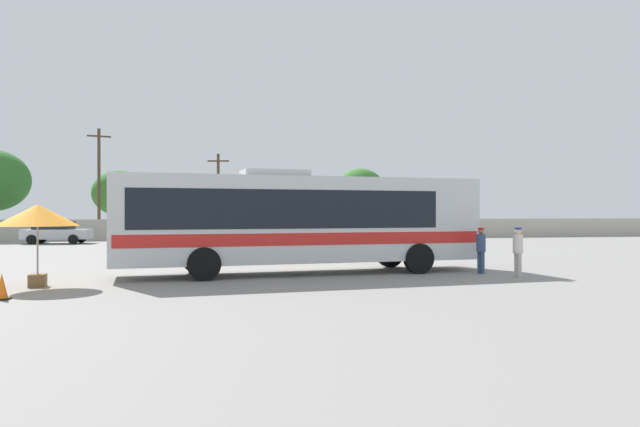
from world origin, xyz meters
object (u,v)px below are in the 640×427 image
object	(u,v)px
utility_pole_far	(218,194)
parked_car_second_silver	(150,231)
utility_pole_near	(99,182)
coach_bus_silver_red	(297,219)
parked_car_third_grey	(244,231)
roadside_tree_midright	(298,193)
traffic_cone_on_apron	(2,287)
parked_car_rightmost_grey	(336,231)
vendor_umbrella_near_gate_orange	(38,217)
parked_car_leftmost_silver	(56,232)
roadside_tree_right	(360,188)
attendant_by_bus_door	(481,247)
roadside_tree_midleft	(119,193)
passenger_waiting_on_apron	(518,249)

from	to	relation	value
utility_pole_far	parked_car_second_silver	bearing A→B (deg)	-124.63
utility_pole_near	utility_pole_far	size ratio (longest dim) A/B	1.24
coach_bus_silver_red	parked_car_third_grey	world-z (taller)	coach_bus_silver_red
utility_pole_near	roadside_tree_midright	size ratio (longest dim) A/B	1.63
parked_car_second_silver	parked_car_third_grey	world-z (taller)	parked_car_second_silver
coach_bus_silver_red	parked_car_third_grey	size ratio (longest dim) A/B	2.80
roadside_tree_midright	traffic_cone_on_apron	size ratio (longest dim) A/B	8.40
parked_car_rightmost_grey	traffic_cone_on_apron	bearing A→B (deg)	-118.04
utility_pole_near	roadside_tree_midright	bearing A→B (deg)	5.60
parked_car_second_silver	roadside_tree_midright	world-z (taller)	roadside_tree_midright
vendor_umbrella_near_gate_orange	parked_car_rightmost_grey	world-z (taller)	vendor_umbrella_near_gate_orange
parked_car_leftmost_silver	parked_car_second_silver	world-z (taller)	parked_car_leftmost_silver
roadside_tree_right	roadside_tree_midright	bearing A→B (deg)	173.09
parked_car_rightmost_grey	traffic_cone_on_apron	size ratio (longest dim) A/B	6.56
coach_bus_silver_red	attendant_by_bus_door	xyz separation A→B (m)	(6.23, -1.19, -0.99)
utility_pole_far	roadside_tree_midleft	size ratio (longest dim) A/B	1.24
parked_car_leftmost_silver	traffic_cone_on_apron	bearing A→B (deg)	-78.83
vendor_umbrella_near_gate_orange	parked_car_third_grey	world-z (taller)	vendor_umbrella_near_gate_orange
vendor_umbrella_near_gate_orange	roadside_tree_midright	bearing A→B (deg)	69.12
coach_bus_silver_red	parked_car_third_grey	xyz separation A→B (m)	(-0.51, 22.05, -1.12)
traffic_cone_on_apron	utility_pole_near	bearing A→B (deg)	96.31
passenger_waiting_on_apron	roadside_tree_right	world-z (taller)	roadside_tree_right
utility_pole_far	roadside_tree_midleft	xyz separation A→B (m)	(-8.22, 1.99, 0.08)
attendant_by_bus_door	parked_car_third_grey	size ratio (longest dim) A/B	0.35
parked_car_third_grey	roadside_tree_right	world-z (taller)	roadside_tree_right
utility_pole_far	roadside_tree_midright	distance (m)	6.87
coach_bus_silver_red	parked_car_third_grey	bearing A→B (deg)	91.34
coach_bus_silver_red	roadside_tree_midright	distance (m)	30.62
parked_car_second_silver	roadside_tree_right	size ratio (longest dim) A/B	0.69
parked_car_rightmost_grey	traffic_cone_on_apron	world-z (taller)	parked_car_rightmost_grey
parked_car_leftmost_silver	traffic_cone_on_apron	distance (m)	27.41
parked_car_rightmost_grey	roadside_tree_midleft	xyz separation A→B (m)	(-16.66, 9.73, 3.02)
parked_car_second_silver	roadside_tree_right	world-z (taller)	roadside_tree_right
parked_car_leftmost_silver	parked_car_rightmost_grey	size ratio (longest dim) A/B	1.05
utility_pole_near	roadside_tree_right	bearing A→B (deg)	2.44
parked_car_leftmost_silver	parked_car_rightmost_grey	bearing A→B (deg)	-1.27
parked_car_second_silver	roadside_tree_midleft	distance (m)	10.09
roadside_tree_midleft	coach_bus_silver_red	bearing A→B (deg)	-71.67
parked_car_leftmost_silver	utility_pole_far	distance (m)	13.49
coach_bus_silver_red	roadside_tree_midleft	world-z (taller)	roadside_tree_midleft
vendor_umbrella_near_gate_orange	parked_car_second_silver	size ratio (longest dim) A/B	0.57
parked_car_rightmost_grey	parked_car_leftmost_silver	bearing A→B (deg)	178.73
parked_car_rightmost_grey	coach_bus_silver_red	bearing A→B (deg)	-105.84
passenger_waiting_on_apron	attendant_by_bus_door	bearing A→B (deg)	122.15
vendor_umbrella_near_gate_orange	roadside_tree_midleft	distance (m)	33.90
vendor_umbrella_near_gate_orange	parked_car_leftmost_silver	distance (m)	25.07
coach_bus_silver_red	utility_pole_near	distance (m)	30.99
parked_car_second_silver	utility_pole_far	bearing A→B (deg)	55.37
roadside_tree_midright	utility_pole_near	bearing A→B (deg)	-174.40
utility_pole_far	roadside_tree_right	world-z (taller)	utility_pole_far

